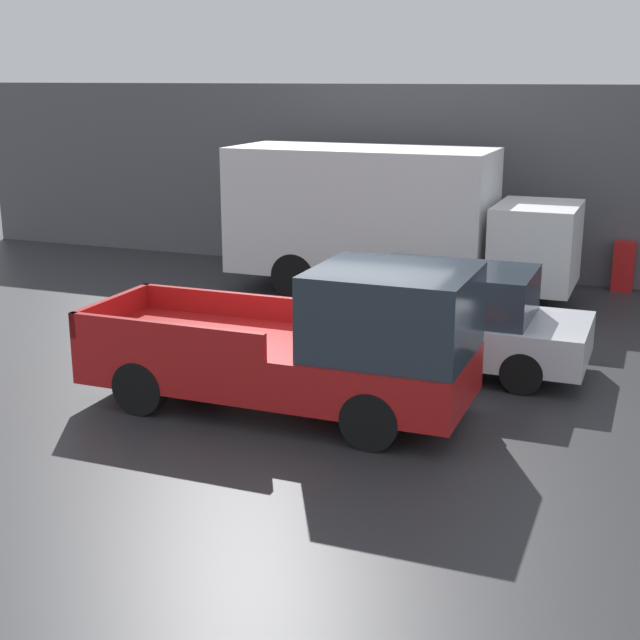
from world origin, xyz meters
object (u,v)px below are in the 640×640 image
car (447,318)px  newspaper_box (623,266)px  pickup_truck (313,345)px  delivery_truck (387,217)px

car → newspaper_box: 7.07m
car → newspaper_box: (2.38, 6.66, -0.28)m
pickup_truck → car: bearing=66.1°
delivery_truck → newspaper_box: bearing=25.1°
car → newspaper_box: bearing=70.3°
car → delivery_truck: size_ratio=0.63×
delivery_truck → pickup_truck: bearing=-80.7°
delivery_truck → newspaper_box: 5.41m
pickup_truck → newspaper_box: bearing=69.0°
car → pickup_truck: bearing=-113.9°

